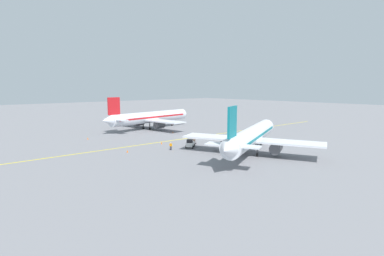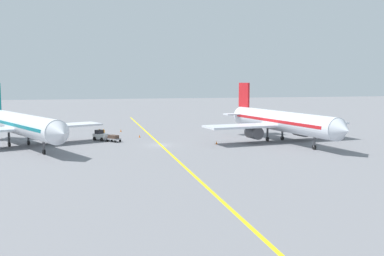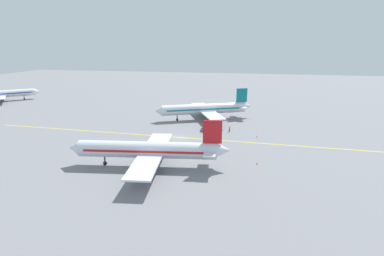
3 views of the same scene
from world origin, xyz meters
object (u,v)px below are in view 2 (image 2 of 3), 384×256
object	(u,v)px
airplane_at_gate	(280,121)
traffic_cone_mid_apron	(217,143)
airplane_adjacent_stand	(21,125)
baggage_tug_white	(101,136)
traffic_cone_far_edge	(212,128)
traffic_cone_near_nose	(140,136)
baggage_cart_trailing	(113,138)
ground_crew_worker	(104,132)
traffic_cone_by_wingtip	(121,131)

from	to	relation	value
airplane_at_gate	traffic_cone_mid_apron	world-z (taller)	airplane_at_gate
airplane_adjacent_stand	traffic_cone_mid_apron	xyz separation A→B (m)	(-32.52, 5.09, -3.43)
baggage_tug_white	airplane_at_gate	bearing A→B (deg)	162.32
airplane_adjacent_stand	traffic_cone_far_edge	bearing A→B (deg)	-155.07
traffic_cone_near_nose	airplane_adjacent_stand	bearing A→B (deg)	19.75
traffic_cone_mid_apron	traffic_cone_far_edge	distance (m)	24.00
baggage_cart_trailing	ground_crew_worker	bearing A→B (deg)	-79.88
traffic_cone_by_wingtip	airplane_at_gate	bearing A→B (deg)	138.75
airplane_adjacent_stand	baggage_tug_white	bearing A→B (deg)	-159.53
traffic_cone_near_nose	traffic_cone_far_edge	world-z (taller)	same
baggage_cart_trailing	traffic_cone_near_nose	xyz separation A→B (m)	(-5.43, -5.06, -0.49)
airplane_at_gate	baggage_tug_white	distance (m)	32.92
baggage_tug_white	baggage_cart_trailing	distance (m)	3.30
airplane_at_gate	traffic_cone_mid_apron	size ratio (longest dim) A/B	64.58
baggage_cart_trailing	traffic_cone_far_edge	world-z (taller)	baggage_cart_trailing
airplane_at_gate	airplane_adjacent_stand	distance (m)	44.78
airplane_adjacent_stand	traffic_cone_far_edge	size ratio (longest dim) A/B	61.14
traffic_cone_far_edge	airplane_at_gate	bearing A→B (deg)	103.76
traffic_cone_by_wingtip	traffic_cone_far_edge	distance (m)	20.70
traffic_cone_mid_apron	airplane_adjacent_stand	bearing A→B (deg)	-8.90
airplane_at_gate	baggage_tug_white	xyz separation A→B (m)	(31.25, -9.96, -2.81)
traffic_cone_mid_apron	traffic_cone_by_wingtip	size ratio (longest dim) A/B	1.00
ground_crew_worker	baggage_cart_trailing	bearing A→B (deg)	100.12
traffic_cone_near_nose	traffic_cone_far_edge	distance (m)	20.96
ground_crew_worker	traffic_cone_mid_apron	size ratio (longest dim) A/B	3.05
baggage_cart_trailing	traffic_cone_mid_apron	world-z (taller)	baggage_cart_trailing
traffic_cone_mid_apron	baggage_cart_trailing	bearing A→B (deg)	-23.53
airplane_adjacent_stand	baggage_cart_trailing	world-z (taller)	airplane_adjacent_stand
traffic_cone_far_edge	baggage_cart_trailing	bearing A→B (deg)	33.67
traffic_cone_far_edge	traffic_cone_near_nose	bearing A→B (deg)	30.39
traffic_cone_far_edge	airplane_adjacent_stand	bearing A→B (deg)	24.93
airplane_at_gate	baggage_tug_white	world-z (taller)	airplane_at_gate
airplane_adjacent_stand	traffic_cone_far_edge	xyz separation A→B (m)	(-38.84, -18.05, -3.43)
traffic_cone_mid_apron	traffic_cone_far_edge	world-z (taller)	same
traffic_cone_mid_apron	traffic_cone_far_edge	xyz separation A→B (m)	(-6.33, -23.15, 0.00)
airplane_adjacent_stand	airplane_at_gate	bearing A→B (deg)	173.56
airplane_adjacent_stand	baggage_tug_white	xyz separation A→B (m)	(-13.24, -4.94, -2.81)
airplane_at_gate	traffic_cone_by_wingtip	bearing A→B (deg)	-41.25
airplane_at_gate	baggage_cart_trailing	distance (m)	30.23
airplane_adjacent_stand	traffic_cone_by_wingtip	world-z (taller)	airplane_adjacent_stand
baggage_cart_trailing	traffic_cone_by_wingtip	size ratio (longest dim) A/B	5.27
traffic_cone_by_wingtip	traffic_cone_near_nose	bearing A→B (deg)	103.86
baggage_tug_white	traffic_cone_mid_apron	distance (m)	21.74
baggage_cart_trailing	traffic_cone_far_edge	distance (m)	28.26
traffic_cone_near_nose	traffic_cone_by_wingtip	bearing A→B (deg)	-76.14
airplane_at_gate	traffic_cone_far_edge	world-z (taller)	airplane_at_gate
ground_crew_worker	airplane_at_gate	bearing A→B (deg)	154.03
baggage_cart_trailing	ground_crew_worker	distance (m)	7.56
ground_crew_worker	traffic_cone_near_nose	distance (m)	7.20
baggage_tug_white	traffic_cone_far_edge	distance (m)	28.77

